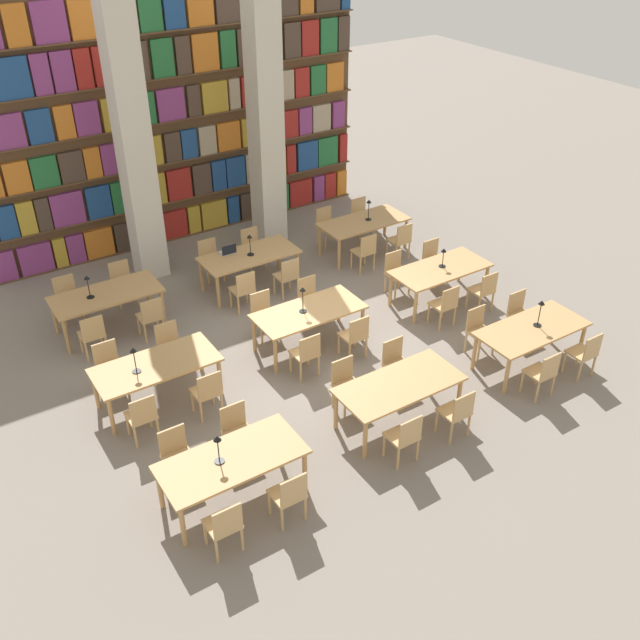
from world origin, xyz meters
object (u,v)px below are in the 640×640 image
(chair_4, at_px, (405,437))
(chair_32, at_px, (365,251))
(reading_table_0, at_px, (232,463))
(reading_table_6, at_px, (106,297))
(chair_33, at_px, (327,225))
(desk_lamp_7, at_px, (369,206))
(chair_11, at_px, (520,313))
(desk_lamp_2, at_px, (134,356))
(reading_table_4, at_px, (309,314))
(chair_0, at_px, (224,525))
(chair_22, at_px, (484,290))
(chair_12, at_px, (142,416))
(reading_table_8, at_px, (364,224))
(pillar_center, at_px, (265,113))
(pillar_left, at_px, (133,137))
(chair_30, at_px, (287,276))
(chair_31, at_px, (252,247))
(chair_29, at_px, (210,259))
(chair_21, at_px, (396,272))
(chair_19, at_px, (310,298))
(reading_table_1, at_px, (399,387))
(chair_15, at_px, (170,345))
(chair_2, at_px, (289,495))
(chair_13, at_px, (109,366))
(chair_10, at_px, (585,353))
(chair_27, at_px, (123,282))
(chair_28, at_px, (243,289))
(chair_24, at_px, (92,334))
(desk_lamp_4, at_px, (443,255))
(chair_3, at_px, (237,430))
(chair_7, at_px, (396,363))
(chair_1, at_px, (177,455))
(chair_16, at_px, (306,353))
(chair_23, at_px, (433,259))
(chair_18, at_px, (355,335))
(desk_lamp_6, at_px, (250,241))
(chair_25, at_px, (68,297))
(chair_8, at_px, (543,372))
(desk_lamp_3, at_px, (303,295))
(reading_table_3, at_px, (156,368))
(reading_table_7, at_px, (249,258))
(laptop, at_px, (228,251))
(desk_lamp_5, at_px, (88,283))
(desk_lamp_1, at_px, (541,309))
(chair_5, at_px, (346,383))
(reading_table_2, at_px, (532,332))
(chair_26, at_px, (151,316))
(reading_table_5, at_px, (440,271))
(chair_35, at_px, (361,216))

(chair_4, xyz_separation_m, chair_32, (2.93, 5.07, 0.00))
(reading_table_0, relative_size, reading_table_6, 1.00)
(chair_33, height_order, desk_lamp_7, desk_lamp_7)
(chair_11, height_order, desk_lamp_2, desk_lamp_2)
(reading_table_4, distance_m, desk_lamp_7, 4.04)
(chair_32, bearing_deg, chair_0, -138.84)
(desk_lamp_7, bearing_deg, chair_22, -83.62)
(chair_12, height_order, reading_table_8, chair_12)
(pillar_center, bearing_deg, pillar_left, 180.00)
(chair_30, distance_m, chair_31, 1.50)
(chair_29, bearing_deg, chair_21, 139.07)
(chair_19, xyz_separation_m, chair_21, (2.03, -0.07, 0.00))
(reading_table_1, relative_size, chair_15, 2.27)
(chair_2, height_order, chair_13, same)
(pillar_left, relative_size, chair_15, 6.83)
(pillar_center, height_order, chair_0, pillar_center)
(pillar_left, xyz_separation_m, chair_2, (-1.00, -7.55, -2.52))
(chair_10, bearing_deg, desk_lamp_7, 93.37)
(chair_27, xyz_separation_m, chair_28, (1.89, -1.56, 0.00))
(chair_24, bearing_deg, desk_lamp_4, -15.77)
(chair_3, xyz_separation_m, chair_19, (2.89, 2.61, 0.00))
(chair_7, xyz_separation_m, chair_11, (2.88, -0.01, 0.00))
(chair_1, relative_size, chair_19, 1.00)
(chair_28, relative_size, chair_31, 1.00)
(chair_15, bearing_deg, chair_12, 54.28)
(chair_16, distance_m, chair_23, 4.28)
(chair_22, height_order, chair_31, same)
(desk_lamp_7, bearing_deg, chair_18, -129.02)
(desk_lamp_2, height_order, chair_19, desk_lamp_2)
(desk_lamp_6, bearing_deg, chair_25, 166.51)
(chair_8, relative_size, chair_31, 1.00)
(desk_lamp_3, bearing_deg, reading_table_6, 137.55)
(reading_table_3, xyz_separation_m, reading_table_7, (3.03, 2.53, 0.00))
(chair_4, relative_size, laptop, 2.75)
(pillar_left, bearing_deg, chair_23, -35.45)
(reading_table_4, distance_m, desk_lamp_5, 4.07)
(chair_2, bearing_deg, desk_lamp_1, 8.42)
(chair_30, height_order, chair_33, same)
(desk_lamp_1, xyz_separation_m, reading_table_7, (-2.96, 5.04, -0.42))
(chair_5, height_order, reading_table_2, chair_5)
(chair_11, bearing_deg, chair_3, 0.54)
(reading_table_3, distance_m, chair_18, 3.49)
(pillar_center, xyz_separation_m, chair_18, (-1.04, -4.94, -2.52))
(chair_22, xyz_separation_m, chair_26, (-5.83, 2.61, 0.00))
(chair_3, xyz_separation_m, chair_33, (4.92, 5.14, 0.00))
(chair_23, bearing_deg, reading_table_0, 27.37)
(chair_29, bearing_deg, reading_table_5, 136.23)
(chair_35, relative_size, desk_lamp_7, 1.83)
(chair_32, bearing_deg, chair_11, -74.97)
(chair_24, bearing_deg, chair_0, -89.42)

